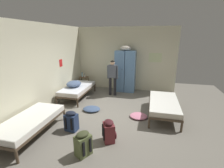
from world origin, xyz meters
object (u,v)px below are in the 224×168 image
object	(u,v)px
backpack_olive	(83,144)
backpack_maroon	(109,131)
backpack_navy	(72,121)
bed_right	(164,104)
shelf_unit	(84,81)
bedding_heap	(74,84)
lotion_bottle	(85,76)
bed_left_front	(30,121)
clothes_pile_pink	(139,116)
bed_left_rear	(78,89)
clothes_pile_denim	(92,109)
person_traveler	(113,75)
water_bottle	(82,75)
locker_bank	(125,70)

from	to	relation	value
backpack_olive	backpack_maroon	world-z (taller)	same
backpack_navy	bed_right	bearing A→B (deg)	31.76
shelf_unit	backpack_navy	bearing A→B (deg)	-71.86
bedding_heap	lotion_bottle	world-z (taller)	lotion_bottle
bed_left_front	clothes_pile_pink	world-z (taller)	bed_left_front
bed_right	bed_left_rear	size ratio (longest dim) A/B	1.00
clothes_pile_denim	person_traveler	bearing A→B (deg)	78.58
bed_left_rear	lotion_bottle	size ratio (longest dim) A/B	11.30
backpack_navy	clothes_pile_denim	world-z (taller)	backpack_navy
bed_right	bed_left_rear	xyz separation A→B (m)	(-3.35, 0.79, 0.00)
backpack_navy	backpack_maroon	bearing A→B (deg)	-11.48
shelf_unit	bed_right	size ratio (longest dim) A/B	0.30
bed_left_rear	backpack_maroon	world-z (taller)	backpack_maroon
backpack_maroon	lotion_bottle	bearing A→B (deg)	120.50
lotion_bottle	person_traveler	bearing A→B (deg)	-20.36
clothes_pile_pink	shelf_unit	bearing A→B (deg)	140.14
water_bottle	clothes_pile_pink	bearing A→B (deg)	-39.31
backpack_navy	bed_left_rear	bearing A→B (deg)	111.50
person_traveler	water_bottle	world-z (taller)	person_traveler
shelf_unit	water_bottle	bearing A→B (deg)	165.96
backpack_maroon	clothes_pile_denim	bearing A→B (deg)	124.36
backpack_olive	clothes_pile_denim	bearing A→B (deg)	106.01
bed_right	bed_left_front	distance (m)	3.89
locker_bank	backpack_navy	size ratio (longest dim) A/B	3.76
shelf_unit	bed_left_rear	xyz separation A→B (m)	(0.25, -1.23, 0.04)
bedding_heap	lotion_bottle	size ratio (longest dim) A/B	4.04
person_traveler	backpack_maroon	xyz separation A→B (m)	(0.68, -3.16, -0.65)
shelf_unit	water_bottle	world-z (taller)	water_bottle
water_bottle	clothes_pile_pink	distance (m)	3.84
bed_left_front	backpack_maroon	bearing A→B (deg)	6.60
water_bottle	backpack_maroon	bearing A→B (deg)	-58.23
bed_left_rear	backpack_navy	xyz separation A→B (m)	(0.91, -2.31, -0.12)
backpack_maroon	clothes_pile_pink	xyz separation A→B (m)	(0.59, 1.38, -0.22)
bed_left_front	backpack_maroon	xyz separation A→B (m)	(2.01, 0.23, -0.12)
shelf_unit	clothes_pile_denim	distance (m)	2.60
bed_left_front	person_traveler	xyz separation A→B (m)	(1.33, 3.40, 0.52)
backpack_olive	clothes_pile_pink	xyz separation A→B (m)	(1.01, 1.98, -0.22)
backpack_olive	backpack_navy	bearing A→B (deg)	129.74
bedding_heap	clothes_pile_denim	world-z (taller)	bedding_heap
backpack_maroon	bed_left_rear	bearing A→B (deg)	128.48
bed_right	lotion_bottle	world-z (taller)	lotion_bottle
locker_bank	bed_right	bearing A→B (deg)	-52.95
bed_left_rear	backpack_olive	xyz separation A→B (m)	(1.59, -3.13, -0.12)
backpack_olive	locker_bank	bearing A→B (deg)	87.89
person_traveler	clothes_pile_pink	xyz separation A→B (m)	(1.28, -1.78, -0.86)
bed_left_rear	clothes_pile_pink	bearing A→B (deg)	-23.88
bed_left_rear	lotion_bottle	world-z (taller)	lotion_bottle
bed_left_rear	backpack_navy	size ratio (longest dim) A/B	3.45
backpack_navy	water_bottle	bearing A→B (deg)	109.20
lotion_bottle	backpack_olive	size ratio (longest dim) A/B	0.31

